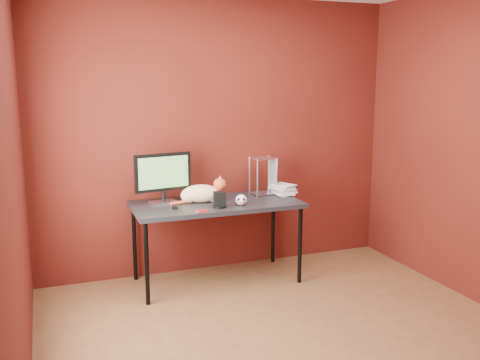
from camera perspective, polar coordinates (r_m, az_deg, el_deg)
name	(u,v)px	position (r m, az deg, el deg)	size (l,w,h in m)	color
room	(302,142)	(3.51, 6.65, 4.06)	(3.52, 3.52, 2.61)	brown
desk	(216,208)	(4.84, -2.54, -2.96)	(1.50, 0.70, 0.75)	black
monitor	(163,176)	(4.78, -8.20, 0.46)	(0.52, 0.20, 0.45)	#B1B1B6
cat	(201,193)	(4.82, -4.16, -1.42)	(0.51, 0.25, 0.24)	orange
skull_mug	(241,200)	(4.69, 0.13, -2.13)	(0.10, 0.11, 0.10)	white
speaker	(220,200)	(4.62, -2.20, -2.17)	(0.12, 0.12, 0.14)	black
book_stack	(277,138)	(5.04, 3.94, 4.44)	(0.23, 0.26, 1.09)	beige
wire_rack	(263,176)	(5.13, 2.48, 0.45)	(0.22, 0.19, 0.36)	#B1B1B6
pocket_knife	(202,211)	(4.50, -4.09, -3.29)	(0.09, 0.02, 0.02)	#A90D13
black_gadget	(175,208)	(4.61, -6.96, -2.97)	(0.05, 0.03, 0.02)	black
washer	(198,212)	(4.49, -4.52, -3.42)	(0.04, 0.04, 0.00)	#B1B1B6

